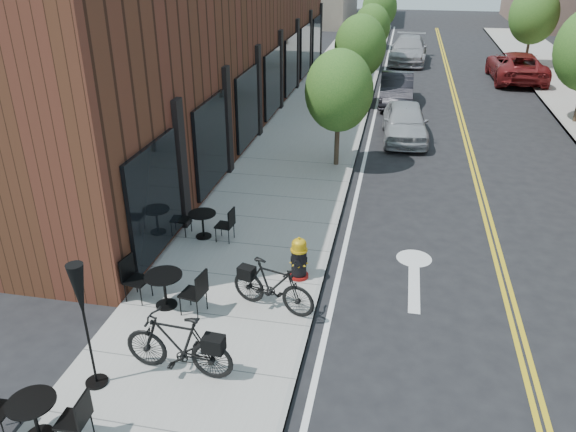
# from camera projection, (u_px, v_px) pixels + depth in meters

# --- Properties ---
(ground) EXTENTS (120.00, 120.00, 0.00)m
(ground) POSITION_uv_depth(u_px,v_px,m) (310.00, 331.00, 11.01)
(ground) COLOR black
(ground) RESTS_ON ground
(sidewalk_near) EXTENTS (4.00, 70.00, 0.12)m
(sidewalk_near) POSITION_uv_depth(u_px,v_px,m) (301.00, 153.00, 20.14)
(sidewalk_near) COLOR #9E9B93
(sidewalk_near) RESTS_ON ground
(building_near) EXTENTS (5.00, 28.00, 7.00)m
(building_near) POSITION_uv_depth(u_px,v_px,m) (211.00, 34.00, 22.95)
(building_near) COLOR #4E2A19
(building_near) RESTS_ON ground
(tree_near_a) EXTENTS (2.20, 2.20, 3.81)m
(tree_near_a) POSITION_uv_depth(u_px,v_px,m) (339.00, 91.00, 17.89)
(tree_near_a) COLOR #382B1E
(tree_near_a) RESTS_ON sidewalk_near
(tree_near_b) EXTENTS (2.30, 2.30, 3.98)m
(tree_near_b) POSITION_uv_depth(u_px,v_px,m) (360.00, 46.00, 24.89)
(tree_near_b) COLOR #382B1E
(tree_near_b) RESTS_ON sidewalk_near
(tree_near_c) EXTENTS (2.10, 2.10, 3.67)m
(tree_near_c) POSITION_uv_depth(u_px,v_px,m) (372.00, 27.00, 32.02)
(tree_near_c) COLOR #382B1E
(tree_near_c) RESTS_ON sidewalk_near
(tree_near_d) EXTENTS (2.40, 2.40, 4.11)m
(tree_near_d) POSITION_uv_depth(u_px,v_px,m) (380.00, 8.00, 38.95)
(tree_near_d) COLOR #382B1E
(tree_near_d) RESTS_ON sidewalk_near
(tree_far_c) EXTENTS (2.80, 2.80, 4.62)m
(tree_far_c) POSITION_uv_depth(u_px,v_px,m) (534.00, 15.00, 32.80)
(tree_far_c) COLOR #382B1E
(tree_far_c) RESTS_ON sidewalk_far
(fire_hydrant) EXTENTS (0.49, 0.49, 1.00)m
(fire_hydrant) POSITION_uv_depth(u_px,v_px,m) (299.00, 259.00, 12.38)
(fire_hydrant) COLOR maroon
(fire_hydrant) RESTS_ON sidewalk_near
(bicycle_left) EXTENTS (2.02, 0.69, 1.19)m
(bicycle_left) POSITION_uv_depth(u_px,v_px,m) (178.00, 344.00, 9.54)
(bicycle_left) COLOR black
(bicycle_left) RESTS_ON sidewalk_near
(bicycle_right) EXTENTS (1.92, 1.01, 1.11)m
(bicycle_right) POSITION_uv_depth(u_px,v_px,m) (273.00, 286.00, 11.25)
(bicycle_right) COLOR black
(bicycle_right) RESTS_ON sidewalk_near
(bistro_set_a) EXTENTS (1.67, 0.75, 0.90)m
(bistro_set_a) POSITION_uv_depth(u_px,v_px,m) (34.00, 414.00, 8.33)
(bistro_set_a) COLOR black
(bistro_set_a) RESTS_ON sidewalk_near
(bistro_set_b) EXTENTS (1.82, 0.89, 0.96)m
(bistro_set_b) POSITION_uv_depth(u_px,v_px,m) (164.00, 286.00, 11.38)
(bistro_set_b) COLOR black
(bistro_set_b) RESTS_ON sidewalk_near
(bistro_set_c) EXTENTS (1.63, 0.76, 0.87)m
(bistro_set_c) POSITION_uv_depth(u_px,v_px,m) (203.00, 221.00, 14.11)
(bistro_set_c) COLOR black
(bistro_set_c) RESTS_ON sidewalk_near
(patio_umbrella) EXTENTS (0.38, 0.38, 2.34)m
(patio_umbrella) POSITION_uv_depth(u_px,v_px,m) (81.00, 301.00, 8.82)
(patio_umbrella) COLOR black
(patio_umbrella) RESTS_ON sidewalk_near
(parked_car_a) EXTENTS (1.90, 4.19, 1.39)m
(parked_car_a) POSITION_uv_depth(u_px,v_px,m) (405.00, 122.00, 21.46)
(parked_car_a) COLOR #A2A5AB
(parked_car_a) RESTS_ON ground
(parked_car_b) EXTENTS (1.54, 4.26, 1.39)m
(parked_car_b) POSITION_uv_depth(u_px,v_px,m) (396.00, 89.00, 26.22)
(parked_car_b) COLOR black
(parked_car_b) RESTS_ON ground
(parked_car_c) EXTENTS (2.45, 5.53, 1.58)m
(parked_car_c) POSITION_uv_depth(u_px,v_px,m) (408.00, 50.00, 35.27)
(parked_car_c) COLOR #A3A3A7
(parked_car_c) RESTS_ON ground
(parked_car_far) EXTENTS (2.73, 5.72, 1.57)m
(parked_car_far) POSITION_uv_depth(u_px,v_px,m) (516.00, 66.00, 30.54)
(parked_car_far) COLOR maroon
(parked_car_far) RESTS_ON ground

